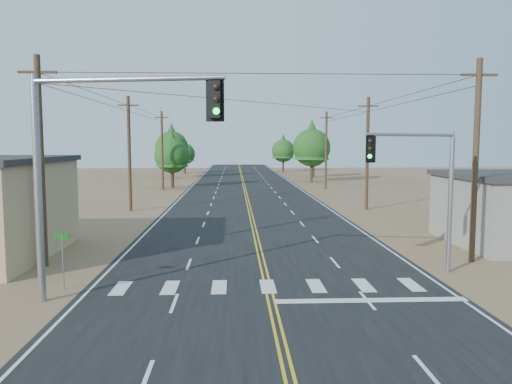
{
  "coord_description": "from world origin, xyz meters",
  "views": [
    {
      "loc": [
        -1.37,
        -12.03,
        5.88
      ],
      "look_at": [
        -0.29,
        12.49,
        3.5
      ],
      "focal_mm": 35.0,
      "sensor_mm": 36.0,
      "label": 1
    }
  ],
  "objects": [
    {
      "name": "tree_right_near",
      "position": [
        10.54,
        64.34,
        5.88
      ],
      "size": [
        5.77,
        5.77,
        9.61
      ],
      "color": "#3F2D1E",
      "rests_on": "ground"
    },
    {
      "name": "tree_left_far",
      "position": [
        -11.25,
        88.02,
        4.29
      ],
      "size": [
        4.22,
        4.22,
        7.03
      ],
      "color": "#3F2D1E",
      "rests_on": "ground"
    },
    {
      "name": "road",
      "position": [
        0.0,
        30.0,
        0.01
      ],
      "size": [
        15.0,
        200.0,
        0.02
      ],
      "primitive_type": "cube",
      "color": "black",
      "rests_on": "ground"
    },
    {
      "name": "utility_pole_left_near",
      "position": [
        -10.5,
        12.0,
        5.12
      ],
      "size": [
        1.8,
        0.3,
        10.0
      ],
      "color": "#4C3826",
      "rests_on": "ground"
    },
    {
      "name": "tree_left_mid",
      "position": [
        -12.09,
        74.53,
        5.79
      ],
      "size": [
        5.68,
        5.68,
        9.46
      ],
      "color": "#3F2D1E",
      "rests_on": "ground"
    },
    {
      "name": "utility_pole_left_far",
      "position": [
        -10.5,
        52.0,
        5.12
      ],
      "size": [
        1.8,
        0.3,
        10.0
      ],
      "color": "#4C3826",
      "rests_on": "ground"
    },
    {
      "name": "utility_pole_right_mid",
      "position": [
        10.5,
        32.0,
        5.12
      ],
      "size": [
        1.8,
        0.3,
        10.0
      ],
      "color": "#4C3826",
      "rests_on": "ground"
    },
    {
      "name": "tree_left_near",
      "position": [
        -9.7,
        55.35,
        4.77
      ],
      "size": [
        4.69,
        4.69,
        7.81
      ],
      "color": "#3F2D1E",
      "rests_on": "ground"
    },
    {
      "name": "street_sign",
      "position": [
        -8.28,
        8.0,
        1.54
      ],
      "size": [
        0.66,
        0.24,
        2.29
      ],
      "rotation": [
        0.0,
        0.0,
        -0.32
      ],
      "color": "gray",
      "rests_on": "ground"
    },
    {
      "name": "utility_pole_left_mid",
      "position": [
        -10.5,
        32.0,
        5.12
      ],
      "size": [
        1.8,
        0.3,
        10.0
      ],
      "color": "#4C3826",
      "rests_on": "ground"
    },
    {
      "name": "tree_right_mid",
      "position": [
        12.66,
        75.64,
        4.55
      ],
      "size": [
        4.47,
        4.47,
        7.45
      ],
      "color": "#3F2D1E",
      "rests_on": "ground"
    },
    {
      "name": "tree_right_far",
      "position": [
        9.0,
        93.11,
        4.9
      ],
      "size": [
        4.81,
        4.81,
        8.02
      ],
      "color": "#3F2D1E",
      "rests_on": "ground"
    },
    {
      "name": "utility_pole_right_near",
      "position": [
        10.5,
        12.0,
        5.12
      ],
      "size": [
        1.8,
        0.3,
        10.0
      ],
      "color": "#4C3826",
      "rests_on": "ground"
    },
    {
      "name": "utility_pole_right_far",
      "position": [
        10.5,
        52.0,
        5.12
      ],
      "size": [
        1.8,
        0.3,
        10.0
      ],
      "color": "#4C3826",
      "rests_on": "ground"
    },
    {
      "name": "signal_mast_right",
      "position": [
        7.13,
        9.4,
        4.33
      ],
      "size": [
        4.63,
        2.29,
        6.43
      ],
      "rotation": [
        0.0,
        0.0,
        0.43
      ],
      "color": "gray",
      "rests_on": "ground"
    },
    {
      "name": "ground",
      "position": [
        0.0,
        0.0,
        0.0
      ],
      "size": [
        220.0,
        220.0,
        0.0
      ],
      "primitive_type": "plane",
      "color": "#94744F",
      "rests_on": "ground"
    },
    {
      "name": "signal_mast_left",
      "position": [
        -6.53,
        6.1,
        5.67
      ],
      "size": [
        7.05,
        1.71,
        8.35
      ],
      "rotation": [
        0.0,
        0.0,
        -0.19
      ],
      "color": "gray",
      "rests_on": "ground"
    }
  ]
}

